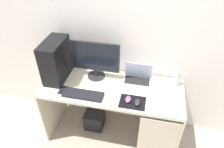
# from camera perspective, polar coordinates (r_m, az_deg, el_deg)

# --- Properties ---
(ground_plane) EXTENTS (8.00, 8.00, 0.00)m
(ground_plane) POSITION_cam_1_polar(r_m,az_deg,el_deg) (2.82, -0.00, -15.60)
(ground_plane) COLOR #9E9384
(wall_back) EXTENTS (4.00, 0.05, 2.60)m
(wall_back) POSITION_cam_1_polar(r_m,az_deg,el_deg) (2.25, 1.98, 12.35)
(wall_back) COLOR silver
(wall_back) RESTS_ON ground_plane
(desk) EXTENTS (1.53, 0.61, 0.77)m
(desk) POSITION_cam_1_polar(r_m,az_deg,el_deg) (2.34, 0.43, -6.73)
(desk) COLOR beige
(desk) RESTS_ON ground_plane
(pc_tower) EXTENTS (0.20, 0.40, 0.46)m
(pc_tower) POSITION_cam_1_polar(r_m,az_deg,el_deg) (2.34, -15.23, 3.67)
(pc_tower) COLOR black
(pc_tower) RESTS_ON desk
(monitor) EXTENTS (0.54, 0.20, 0.45)m
(monitor) POSITION_cam_1_polar(r_m,az_deg,el_deg) (2.26, -4.65, 4.03)
(monitor) COLOR #232326
(monitor) RESTS_ON desk
(laptop) EXTENTS (0.32, 0.23, 0.23)m
(laptop) POSITION_cam_1_polar(r_m,az_deg,el_deg) (2.32, 7.04, -1.06)
(laptop) COLOR white
(laptop) RESTS_ON desk
(speaker) EXTENTS (0.08, 0.08, 0.18)m
(speaker) POSITION_cam_1_polar(r_m,az_deg,el_deg) (2.33, 17.26, -1.11)
(speaker) COLOR silver
(speaker) RESTS_ON desk
(keyboard) EXTENTS (0.42, 0.14, 0.02)m
(keyboard) POSITION_cam_1_polar(r_m,az_deg,el_deg) (2.17, -7.99, -5.65)
(keyboard) COLOR black
(keyboard) RESTS_ON desk
(mousepad) EXTENTS (0.26, 0.20, 0.00)m
(mousepad) POSITION_cam_1_polar(r_m,az_deg,el_deg) (2.09, 5.66, -7.72)
(mousepad) COLOR black
(mousepad) RESTS_ON desk
(mouse_left) EXTENTS (0.06, 0.10, 0.03)m
(mouse_left) POSITION_cam_1_polar(r_m,az_deg,el_deg) (2.09, 4.50, -6.98)
(mouse_left) COLOR #8C4C99
(mouse_left) RESTS_ON mousepad
(mouse_right) EXTENTS (0.06, 0.10, 0.03)m
(mouse_right) POSITION_cam_1_polar(r_m,az_deg,el_deg) (2.06, 7.02, -7.82)
(mouse_right) COLOR #232326
(mouse_right) RESTS_ON mousepad
(cell_phone) EXTENTS (0.07, 0.13, 0.01)m
(cell_phone) POSITION_cam_1_polar(r_m,az_deg,el_deg) (2.27, -13.45, -4.33)
(cell_phone) COLOR black
(cell_phone) RESTS_ON desk
(subwoofer) EXTENTS (0.24, 0.24, 0.24)m
(subwoofer) POSITION_cam_1_polar(r_m,az_deg,el_deg) (2.81, -4.82, -12.27)
(subwoofer) COLOR black
(subwoofer) RESTS_ON ground_plane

